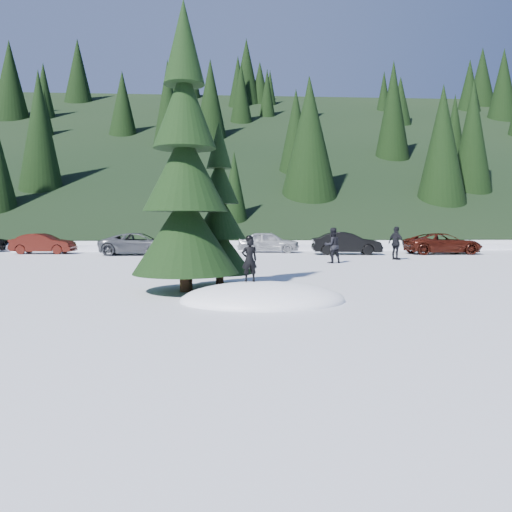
{
  "coord_description": "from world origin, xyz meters",
  "views": [
    {
      "loc": [
        -1.01,
        -13.28,
        2.15
      ],
      "look_at": [
        -0.1,
        1.41,
        1.1
      ],
      "focal_mm": 35.0,
      "sensor_mm": 36.0,
      "label": 1
    }
  ],
  "objects": [
    {
      "name": "forest_hillside",
      "position": [
        0.0,
        54.0,
        12.5
      ],
      "size": [
        200.0,
        60.0,
        25.0
      ],
      "primitive_type": null,
      "color": "black",
      "rests_on": "ground"
    },
    {
      "name": "car_6",
      "position": [
        12.97,
        17.93,
        0.67
      ],
      "size": [
        4.89,
        2.36,
        1.34
      ],
      "primitive_type": "imported",
      "rotation": [
        0.0,
        0.0,
        1.6
      ],
      "color": "#38110A",
      "rests_on": "ground"
    },
    {
      "name": "car_4",
      "position": [
        1.94,
        20.3,
        0.7
      ],
      "size": [
        4.38,
        2.42,
        1.41
      ],
      "primitive_type": "imported",
      "rotation": [
        0.0,
        0.0,
        1.38
      ],
      "color": "#9A9DA3",
      "rests_on": "ground"
    },
    {
      "name": "spruce_tall",
      "position": [
        -2.2,
        1.8,
        3.32
      ],
      "size": [
        3.2,
        3.2,
        8.6
      ],
      "color": "black",
      "rests_on": "ground"
    },
    {
      "name": "child_skier",
      "position": [
        -0.35,
        0.28,
        1.08
      ],
      "size": [
        0.49,
        0.37,
        1.19
      ],
      "primitive_type": "imported",
      "rotation": [
        0.0,
        0.0,
        3.35
      ],
      "color": "black",
      "rests_on": "snow_mound"
    },
    {
      "name": "adult_0",
      "position": [
        4.39,
        11.58,
        0.9
      ],
      "size": [
        1.03,
        0.9,
        1.79
      ],
      "primitive_type": "imported",
      "rotation": [
        0.0,
        0.0,
        3.43
      ],
      "color": "black",
      "rests_on": "ground"
    },
    {
      "name": "car_1",
      "position": [
        -12.78,
        19.74,
        0.65
      ],
      "size": [
        4.04,
        1.59,
        1.31
      ],
      "primitive_type": "imported",
      "rotation": [
        0.0,
        0.0,
        1.52
      ],
      "color": "#3C100A",
      "rests_on": "ground"
    },
    {
      "name": "car_2",
      "position": [
        -6.32,
        18.27,
        0.69
      ],
      "size": [
        5.02,
        2.39,
        1.38
      ],
      "primitive_type": "imported",
      "rotation": [
        0.0,
        0.0,
        1.55
      ],
      "color": "#4C4F53",
      "rests_on": "ground"
    },
    {
      "name": "adult_1",
      "position": [
        8.34,
        13.44,
        0.92
      ],
      "size": [
        0.89,
        1.16,
        1.84
      ],
      "primitive_type": "imported",
      "rotation": [
        0.0,
        0.0,
        2.04
      ],
      "color": "black",
      "rests_on": "ground"
    },
    {
      "name": "ground",
      "position": [
        0.0,
        0.0,
        0.0
      ],
      "size": [
        200.0,
        200.0,
        0.0
      ],
      "primitive_type": "plane",
      "color": "silver",
      "rests_on": "ground"
    },
    {
      "name": "spruce_short",
      "position": [
        -1.2,
        3.2,
        2.1
      ],
      "size": [
        2.2,
        2.2,
        5.37
      ],
      "color": "black",
      "rests_on": "ground"
    },
    {
      "name": "car_3",
      "position": [
        -2.64,
        17.6,
        0.65
      ],
      "size": [
        4.67,
        2.38,
        1.3
      ],
      "primitive_type": "imported",
      "rotation": [
        0.0,
        0.0,
        1.7
      ],
      "color": "black",
      "rests_on": "ground"
    },
    {
      "name": "snow_mound",
      "position": [
        0.0,
        0.0,
        0.0
      ],
      "size": [
        4.48,
        3.52,
        0.96
      ],
      "primitive_type": "ellipsoid",
      "color": "white",
      "rests_on": "ground"
    },
    {
      "name": "car_5",
      "position": [
        6.66,
        17.84,
        0.71
      ],
      "size": [
        4.43,
        1.85,
        1.43
      ],
      "primitive_type": "imported",
      "rotation": [
        0.0,
        0.0,
        1.49
      ],
      "color": "black",
      "rests_on": "ground"
    }
  ]
}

